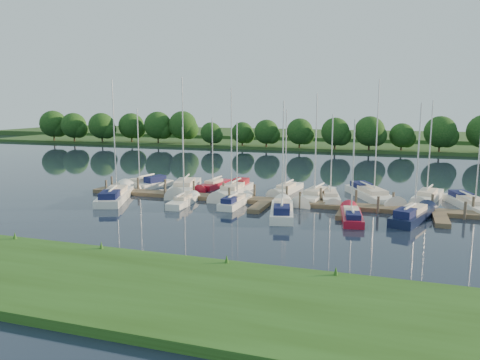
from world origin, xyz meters
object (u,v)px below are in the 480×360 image
(sailboat_n_0, at_px, (141,184))
(sailboat_n_5, at_px, (286,190))
(dock, at_px, (265,202))
(sailboat_s_2, at_px, (236,202))
(motorboat, at_px, (154,184))

(sailboat_n_0, distance_m, sailboat_n_5, 17.71)
(sailboat_n_5, bearing_deg, dock, 92.33)
(sailboat_s_2, bearing_deg, sailboat_n_5, 71.00)
(sailboat_n_5, distance_m, sailboat_s_2, 8.83)
(sailboat_s_2, bearing_deg, motorboat, 154.92)
(dock, distance_m, sailboat_n_0, 17.88)
(motorboat, xyz_separation_m, sailboat_s_2, (12.53, -6.44, -0.04))
(dock, bearing_deg, sailboat_n_5, 85.28)
(dock, relative_size, sailboat_n_0, 4.12)
(sailboat_n_5, bearing_deg, motorboat, 13.55)
(dock, relative_size, sailboat_n_5, 4.16)
(motorboat, bearing_deg, sailboat_s_2, 171.85)
(sailboat_n_5, bearing_deg, sailboat_n_0, 11.95)
(motorboat, bearing_deg, sailboat_n_0, 10.91)
(dock, xyz_separation_m, sailboat_s_2, (-2.62, -1.44, 0.12))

